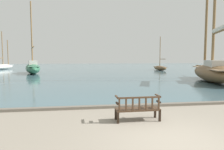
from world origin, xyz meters
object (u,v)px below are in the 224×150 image
sailboat_mid_starboard (160,68)px  sailboat_far_starboard (213,70)px  sailboat_outer_starboard (3,66)px  sailboat_nearest_port (33,67)px  park_bench (138,108)px

sailboat_mid_starboard → sailboat_far_starboard: sailboat_far_starboard is taller
sailboat_outer_starboard → sailboat_mid_starboard: bearing=-14.2°
sailboat_nearest_port → sailboat_far_starboard: 23.58m
sailboat_mid_starboard → sailboat_far_starboard: 18.35m
park_bench → sailboat_outer_starboard: sailboat_outer_starboard is taller
park_bench → sailboat_far_starboard: (10.30, 10.50, 0.74)m
sailboat_nearest_port → sailboat_far_starboard: size_ratio=0.72×
sailboat_nearest_port → sailboat_far_starboard: sailboat_far_starboard is taller
sailboat_far_starboard → sailboat_mid_starboard: bearing=83.7°
sailboat_outer_starboard → sailboat_nearest_port: size_ratio=0.73×
park_bench → sailboat_outer_starboard: bearing=116.5°
sailboat_outer_starboard → sailboat_nearest_port: bearing=-55.1°
sailboat_nearest_port → sailboat_far_starboard: bearing=-34.0°
sailboat_mid_starboard → sailboat_nearest_port: size_ratio=0.60×
sailboat_mid_starboard → sailboat_far_starboard: bearing=-96.3°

